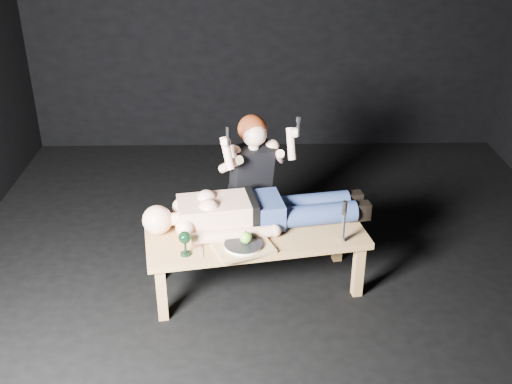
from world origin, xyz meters
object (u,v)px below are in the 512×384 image
serving_tray (243,247)px  lying_man (259,207)px  goblet (185,243)px  kneeling_woman (249,181)px  table (256,261)px  carving_knife (344,222)px

serving_tray → lying_man: bearing=71.4°
goblet → kneeling_woman: bearing=61.9°
serving_tray → goblet: 0.39m
table → kneeling_woman: bearing=85.0°
carving_knife → serving_tray: bearing=176.7°
table → carving_knife: carving_knife is taller
lying_man → table: bearing=-109.1°
goblet → carving_knife: carving_knife is taller
table → serving_tray: size_ratio=4.04×
kneeling_woman → lying_man: bearing=-99.3°
lying_man → goblet: bearing=-151.2°
lying_man → goblet: (-0.49, -0.40, -0.05)m
kneeling_woman → goblet: kneeling_woman is taller
kneeling_woman → serving_tray: 0.75m
lying_man → serving_tray: size_ratio=4.07×
table → carving_knife: (0.58, -0.12, 0.38)m
table → goblet: (-0.47, -0.25, 0.31)m
lying_man → goblet: size_ratio=8.87×
lying_man → carving_knife: (0.56, -0.26, 0.02)m
table → goblet: bearing=-161.5°
kneeling_woman → carving_knife: 0.91m
goblet → carving_knife: size_ratio=0.56×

